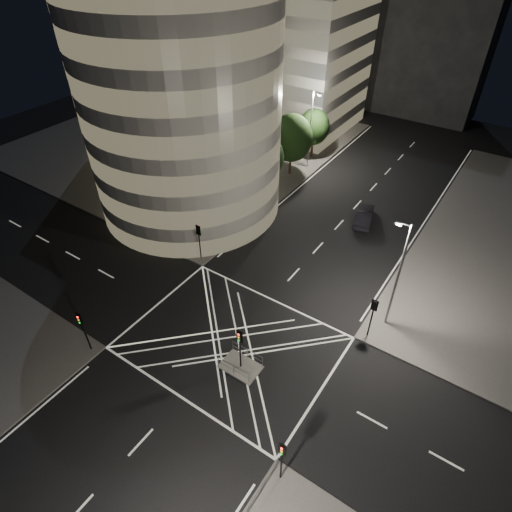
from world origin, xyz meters
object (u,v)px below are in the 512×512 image
Objects in this scene: traffic_signal_nr at (282,455)px; street_lamp_left_far at (311,128)px; traffic_signal_island at (240,343)px; traffic_signal_fl at (199,236)px; street_lamp_left_near at (225,187)px; traffic_signal_fr at (373,311)px; traffic_signal_nl at (82,325)px; central_island at (241,367)px; sedan at (364,216)px; street_lamp_right_far at (398,274)px.

traffic_signal_nr is 0.40× the size of street_lamp_left_far.
street_lamp_left_far reaches higher than traffic_signal_island.
traffic_signal_fl is at bearing 142.46° from traffic_signal_island.
traffic_signal_nr is 0.40× the size of street_lamp_left_near.
traffic_signal_fr is 29.63m from street_lamp_left_far.
traffic_signal_nl and traffic_signal_island have the same top height.
traffic_signal_fl is 0.40× the size of street_lamp_left_near.
traffic_signal_nl reaches higher than central_island.
central_island is 0.60× the size of sedan.
street_lamp_right_far reaches higher than traffic_signal_fr.
sedan is (10.77, 15.23, -2.08)m from traffic_signal_fl.
traffic_signal_nr is at bearing -90.00° from traffic_signal_fr.
street_lamp_left_near is (-0.64, 18.80, 2.63)m from traffic_signal_nl.
central_island is 0.75× the size of traffic_signal_island.
traffic_signal_nl is 30.85m from sedan.
sedan is (-6.83, 28.83, -2.08)m from traffic_signal_nr.
traffic_signal_fl is 13.60m from traffic_signal_nl.
street_lamp_left_far reaches higher than traffic_signal_fl.
traffic_signal_fr is at bearing 98.51° from sedan.
central_island is 13.98m from street_lamp_right_far.
street_lamp_right_far is at bearing -48.06° from street_lamp_left_far.
street_lamp_left_far is at bearing 128.17° from traffic_signal_fr.
sedan is (11.40, -7.97, -4.71)m from street_lamp_left_far.
traffic_signal_fr is 0.40× the size of street_lamp_left_far.
sedan is at bearing 90.08° from traffic_signal_island.
traffic_signal_fl is at bearing 90.00° from traffic_signal_nl.
traffic_signal_fr is (17.60, 13.60, 0.00)m from traffic_signal_nl.
central_island is 0.30× the size of street_lamp_left_far.
traffic_signal_nl and traffic_signal_nr have the same top height.
traffic_signal_island reaches higher than sedan.
traffic_signal_fr is 19.14m from street_lamp_left_near.
street_lamp_right_far reaches higher than traffic_signal_nr.
traffic_signal_fr is 1.00× the size of traffic_signal_island.
traffic_signal_nr is 8.62m from traffic_signal_island.
street_lamp_left_near is 1.00× the size of street_lamp_right_far.
traffic_signal_fr is (6.80, 8.30, 2.84)m from central_island.
street_lamp_left_near reaches higher than traffic_signal_fl.
sedan is (-6.83, 15.23, -2.08)m from traffic_signal_fr.
traffic_signal_island is (-6.80, -8.30, 0.00)m from traffic_signal_fr.
street_lamp_left_near reaches higher than traffic_signal_fr.
central_island is 12.36m from traffic_signal_nl.
sedan is (-7.47, 13.03, -4.71)m from street_lamp_right_far.
traffic_signal_island is at bearing 0.00° from central_island.
street_lamp_right_far is (18.24, 2.20, 2.63)m from traffic_signal_fl.
street_lamp_left_near is at bearing 25.69° from sedan.
traffic_signal_nl is 0.40× the size of street_lamp_left_near.
sedan is at bearing 69.52° from traffic_signal_nl.
traffic_signal_nl is 0.40× the size of street_lamp_left_far.
sedan is at bearing -34.94° from street_lamp_left_far.
street_lamp_right_far reaches higher than traffic_signal_fl.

